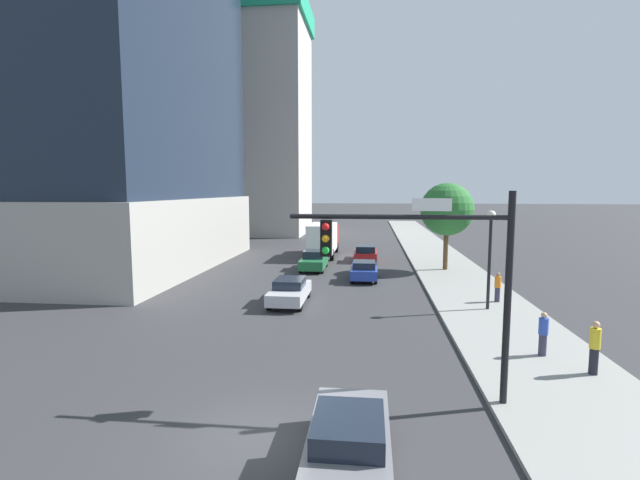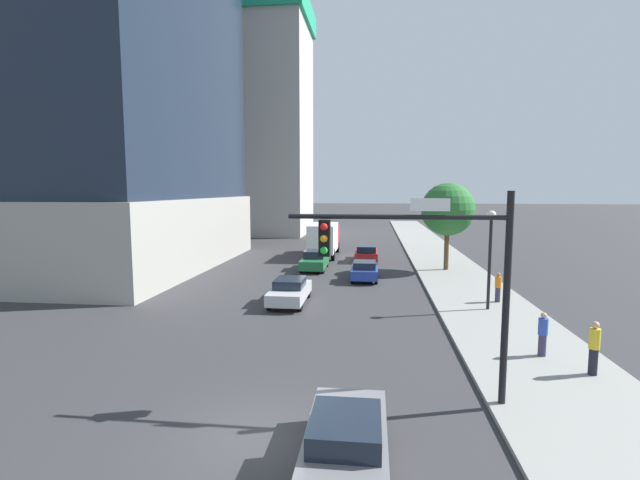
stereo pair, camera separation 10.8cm
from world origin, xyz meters
name	(u,v)px [view 2 (the right image)]	position (x,y,z in m)	size (l,w,h in m)	color
ground_plane	(256,437)	(0.00, 0.00, 0.00)	(400.00, 400.00, 0.00)	#333335
sidewalk	(462,283)	(8.85, 20.00, 0.07)	(5.21, 120.00, 0.15)	gray
construction_building	(258,111)	(-13.43, 53.42, 17.33)	(14.88, 22.53, 40.89)	#B2AFA8
traffic_light_pole	(426,260)	(4.40, 2.33, 4.28)	(6.30, 0.48, 6.09)	black
street_lamp	(490,244)	(8.81, 13.00, 3.53)	(0.44, 0.44, 5.07)	black
street_tree	(448,210)	(8.52, 24.73, 4.76)	(4.01, 4.01, 6.63)	brown
car_silver	(290,291)	(-1.63, 13.56, 0.71)	(1.84, 4.42, 1.39)	#B7B7BC
car_blue	(365,270)	(2.35, 20.66, 0.70)	(1.80, 4.28, 1.39)	#233D9E
car_red	(366,253)	(2.35, 29.29, 0.71)	(1.95, 4.41, 1.44)	red
car_green	(315,261)	(-1.63, 24.25, 0.73)	(1.85, 4.41, 1.52)	#1E6638
car_gray	(346,443)	(2.35, -1.24, 0.71)	(1.81, 4.43, 1.42)	slate
box_truck	(324,238)	(-1.63, 31.45, 1.80)	(2.34, 7.78, 3.14)	#B21E1E
pedestrian_yellow_shirt	(594,347)	(10.20, 4.77, 1.08)	(0.34, 0.34, 1.81)	black
pedestrian_blue_shirt	(543,334)	(9.16, 6.39, 0.98)	(0.34, 0.34, 1.63)	#38334C
pedestrian_orange_shirt	(498,287)	(9.72, 14.63, 0.97)	(0.34, 0.34, 1.62)	#38334C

